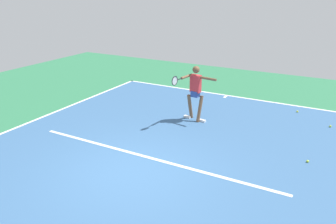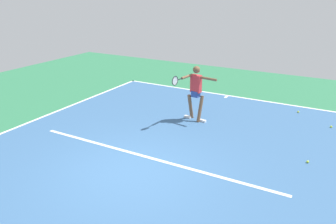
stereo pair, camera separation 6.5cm
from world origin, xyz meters
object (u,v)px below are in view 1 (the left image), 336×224
tennis_player (195,89)px  tennis_ball_centre_court (297,111)px  tennis_ball_by_baseline (308,161)px  tennis_ball_by_sideline (330,126)px

tennis_player → tennis_ball_centre_court: bearing=-132.2°
tennis_ball_by_baseline → tennis_player: bearing=-18.7°
tennis_player → tennis_ball_by_sideline: (-4.02, -1.51, -1.03)m
tennis_ball_centre_court → tennis_ball_by_sideline: 1.45m
tennis_player → tennis_ball_centre_court: (-2.90, -2.41, -1.03)m
tennis_player → tennis_ball_by_sideline: tennis_player is taller
tennis_ball_by_baseline → tennis_ball_centre_court: bearing=-77.7°
tennis_ball_by_sideline → tennis_ball_by_baseline: bearing=83.3°
tennis_ball_by_sideline → tennis_ball_by_baseline: 2.78m
tennis_ball_by_sideline → tennis_ball_by_baseline: size_ratio=1.00×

